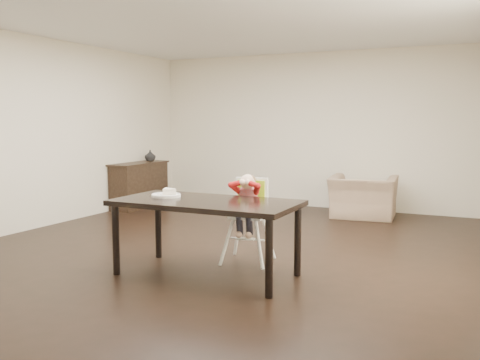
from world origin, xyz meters
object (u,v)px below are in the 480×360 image
object	(u,v)px
sideboard	(139,185)
armchair	(363,190)
high_chair	(249,200)
dining_table	(206,208)

from	to	relation	value
sideboard	armchair	bearing A→B (deg)	10.14
high_chair	dining_table	bearing A→B (deg)	-110.51
dining_table	high_chair	size ratio (longest dim) A/B	1.88
high_chair	armchair	bearing A→B (deg)	73.45
armchair	high_chair	bearing A→B (deg)	75.01
high_chair	armchair	world-z (taller)	high_chair
dining_table	armchair	xyz separation A→B (m)	(0.70, 3.81, -0.23)
dining_table	high_chair	xyz separation A→B (m)	(0.16, 0.65, 0.00)
dining_table	sideboard	size ratio (longest dim) A/B	1.43
armchair	sideboard	bearing A→B (deg)	4.86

